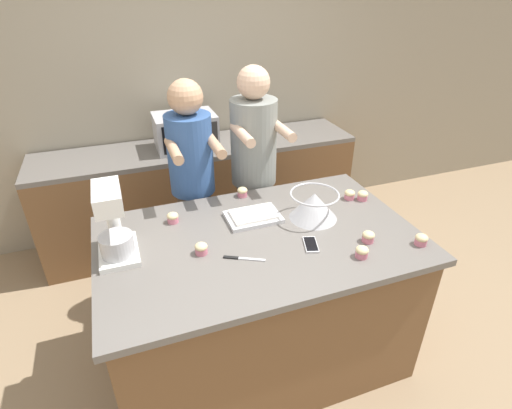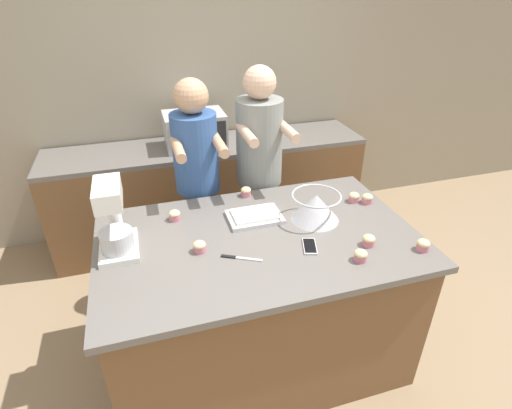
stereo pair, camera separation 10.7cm
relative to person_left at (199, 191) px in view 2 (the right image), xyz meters
name	(u,v)px [view 2 (the right image)]	position (x,y,z in m)	size (l,w,h in m)	color
ground_plane	(258,352)	(0.22, -0.73, -0.91)	(16.00, 16.00, 0.00)	#937A5B
back_wall	(198,88)	(0.22, 1.14, 0.44)	(10.00, 0.06, 2.70)	gray
island_counter	(259,300)	(0.22, -0.73, -0.43)	(1.78, 1.10, 0.95)	brown
back_counter	(211,191)	(0.22, 0.79, -0.44)	(2.80, 0.60, 0.94)	brown
person_left	(199,191)	(0.00, 0.00, 0.00)	(0.32, 0.49, 1.69)	brown
person_right	(259,181)	(0.45, 0.00, 0.02)	(0.34, 0.50, 1.74)	#232328
stand_mixer	(114,222)	(-0.53, -0.62, 0.22)	(0.20, 0.30, 0.40)	white
mixing_bowl	(316,207)	(0.60, -0.64, 0.13)	(0.29, 0.29, 0.17)	#BCBCC1
baking_tray	(255,216)	(0.25, -0.53, 0.06)	(0.32, 0.22, 0.04)	silver
microwave_oven	(195,130)	(0.11, 0.79, 0.18)	(0.51, 0.37, 0.29)	#B7B7BC
cell_phone	(310,246)	(0.45, -0.90, 0.05)	(0.11, 0.16, 0.01)	silver
knife	(239,258)	(0.06, -0.88, 0.05)	(0.20, 0.12, 0.01)	#BCBCC1
cupcake_0	(369,240)	(0.77, -0.97, 0.08)	(0.07, 0.07, 0.06)	#D17084
cupcake_1	(199,247)	(-0.12, -0.77, 0.08)	(0.07, 0.07, 0.06)	#D17084
cupcake_2	(423,245)	(1.02, -1.10, 0.08)	(0.07, 0.07, 0.06)	#D17084
cupcake_3	(354,197)	(0.93, -0.52, 0.08)	(0.07, 0.07, 0.06)	#D17084
cupcake_4	(361,255)	(0.66, -1.08, 0.08)	(0.07, 0.07, 0.06)	#D17084
cupcake_5	(175,215)	(-0.21, -0.41, 0.08)	(0.07, 0.07, 0.06)	#D17084
cupcake_6	(246,192)	(0.28, -0.24, 0.08)	(0.07, 0.07, 0.06)	#D17084
cupcake_7	(367,198)	(1.00, -0.56, 0.08)	(0.07, 0.07, 0.06)	#D17084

